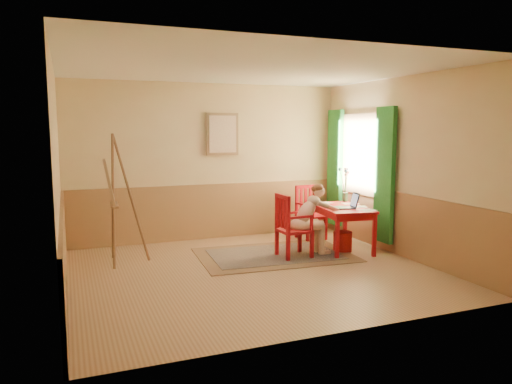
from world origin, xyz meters
name	(u,v)px	position (x,y,z in m)	size (l,w,h in m)	color
room	(254,172)	(0.00, 0.00, 1.40)	(5.04, 4.54, 2.84)	tan
wainscot	(235,226)	(0.00, 0.80, 0.50)	(5.00, 4.50, 1.00)	#A4784F
window	(359,166)	(2.42, 1.10, 1.35)	(0.12, 2.01, 2.20)	white
wall_portrait	(222,134)	(0.25, 2.20, 1.90)	(0.60, 0.05, 0.76)	#906D4A
rug	(275,255)	(0.62, 0.69, 0.01)	(2.50, 1.76, 0.02)	#8C7251
table	(342,212)	(1.81, 0.63, 0.63)	(0.87, 1.29, 0.72)	#B20D15
chair_left	(291,226)	(0.80, 0.46, 0.50)	(0.47, 0.46, 1.00)	#B20D15
chair_back	(310,212)	(1.71, 1.58, 0.48)	(0.45, 0.47, 0.97)	#B20D15
figure	(310,216)	(1.14, 0.49, 0.63)	(0.84, 0.37, 1.14)	beige
laptop	(347,205)	(1.80, 0.48, 0.77)	(0.45, 0.31, 0.25)	#1E2338
papers	(350,206)	(1.97, 0.66, 0.72)	(0.70, 1.15, 0.00)	white
vase	(345,186)	(2.17, 1.14, 1.00)	(0.22, 0.30, 0.61)	#3F724C
wastebasket	(343,241)	(1.77, 0.52, 0.16)	(0.30, 0.30, 0.33)	#B2181C
easel	(112,187)	(-1.79, 1.15, 1.14)	(0.66, 0.86, 1.94)	brown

